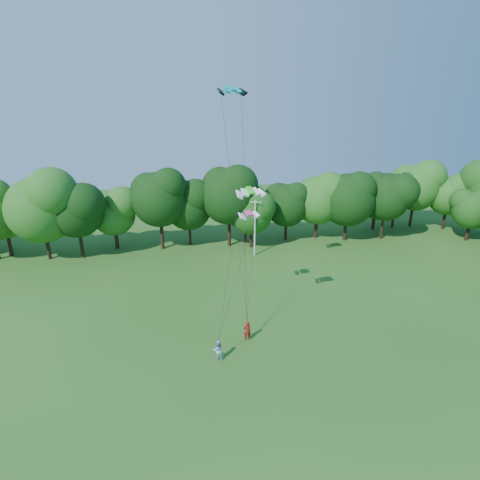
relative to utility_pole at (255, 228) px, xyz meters
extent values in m
plane|color=#255617|center=(-6.20, -30.04, -4.05)|extent=(160.00, 160.00, 0.00)
cylinder|color=silver|center=(0.00, 0.00, -0.12)|extent=(0.20, 0.20, 7.87)
cube|color=silver|center=(0.00, 0.00, 3.62)|extent=(1.50, 0.64, 0.08)
imported|color=maroon|center=(-4.74, -19.83, -3.12)|extent=(0.70, 0.48, 1.86)
imported|color=#AEBFF2|center=(-7.58, -22.12, -3.16)|extent=(0.96, 0.80, 1.80)
cube|color=#05A6A8|center=(-5.05, -13.31, 17.13)|extent=(2.71, 1.77, 0.59)
cube|color=#33E822|center=(-4.37, -18.75, 9.26)|extent=(2.45, 1.42, 0.50)
cube|color=#E23E7D|center=(-3.51, -13.69, 5.94)|extent=(2.18, 1.43, 0.41)
cylinder|color=black|center=(-0.37, 5.25, -2.25)|extent=(0.41, 0.41, 3.62)
ellipsoid|color=#0E330F|center=(-0.37, 5.25, 2.52)|extent=(7.24, 7.24, 7.89)
cylinder|color=#332514|center=(22.27, 8.28, -2.23)|extent=(0.48, 0.48, 3.64)
ellipsoid|color=#275D1C|center=(22.27, 8.28, 2.56)|extent=(7.28, 7.28, 7.94)
camera|label=1|loc=(-10.08, -47.88, 15.55)|focal=28.00mm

